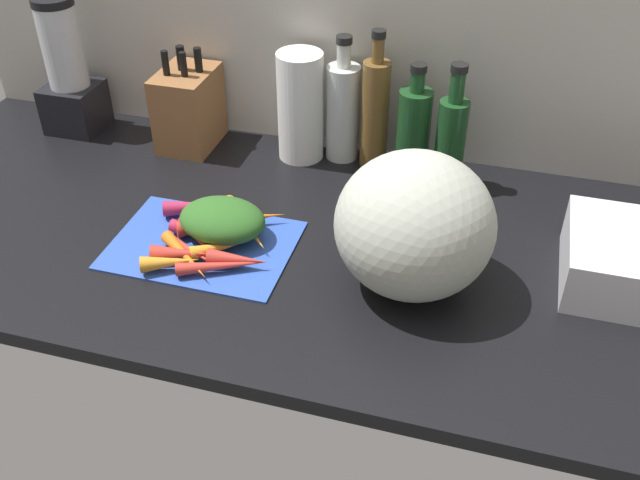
{
  "coord_description": "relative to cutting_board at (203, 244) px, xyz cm",
  "views": [
    {
      "loc": [
        43.36,
        -107.84,
        82.89
      ],
      "look_at": [
        15.79,
        -11.69,
        8.4
      ],
      "focal_mm": 40.1,
      "sensor_mm": 36.0,
      "label": 1
    }
  ],
  "objects": [
    {
      "name": "carrot_7",
      "position": [
        9.04,
        -4.9,
        1.98
      ],
      "size": [
        11.11,
        4.59,
        3.16
      ],
      "primitive_type": "cone",
      "rotation": [
        0.0,
        1.57,
        0.14
      ],
      "color": "red",
      "rests_on": "cutting_board"
    },
    {
      "name": "winter_squash",
      "position": [
        40.12,
        -0.28,
        12.46
      ],
      "size": [
        27.4,
        26.43,
        25.72
      ],
      "primitive_type": "ellipsoid",
      "color": "#B2B7A8",
      "rests_on": "ground_plane"
    },
    {
      "name": "bottle_1",
      "position": [
        24.57,
        39.26,
        12.54
      ],
      "size": [
        6.02,
        6.02,
        31.05
      ],
      "color": "brown",
      "rests_on": "ground_plane"
    },
    {
      "name": "wall_back",
      "position": [
        8.48,
        47.35,
        29.6
      ],
      "size": [
        170.0,
        3.0,
        60.0
      ],
      "primitive_type": "cube",
      "color": "#BCB7AD",
      "rests_on": "ground_plane"
    },
    {
      "name": "carrot_10",
      "position": [
        -2.59,
        9.46,
        2.02
      ],
      "size": [
        17.97,
        9.35,
        3.24
      ],
      "primitive_type": "cone",
      "rotation": [
        0.0,
        1.57,
        0.36
      ],
      "color": "#B2264C",
      "rests_on": "cutting_board"
    },
    {
      "name": "carrot_4",
      "position": [
        5.45,
        7.68,
        1.93
      ],
      "size": [
        16.6,
        10.13,
        3.07
      ],
      "primitive_type": "cone",
      "rotation": [
        0.0,
        1.57,
        0.45
      ],
      "color": "orange",
      "rests_on": "cutting_board"
    },
    {
      "name": "cutting_board",
      "position": [
        0.0,
        0.0,
        0.0
      ],
      "size": [
        34.58,
        25.14,
        0.8
      ],
      "primitive_type": "cube",
      "color": "#2D51B7",
      "rests_on": "ground_plane"
    },
    {
      "name": "carrot_greens_pile",
      "position": [
        3.03,
        3.35,
        3.97
      ],
      "size": [
        16.87,
        12.98,
        7.14
      ],
      "primitive_type": "ellipsoid",
      "color": "#2D6023",
      "rests_on": "cutting_board"
    },
    {
      "name": "ground_plane",
      "position": [
        8.48,
        8.85,
        -1.9
      ],
      "size": [
        170.0,
        80.0,
        3.0
      ],
      "primitive_type": "cube",
      "color": "black"
    },
    {
      "name": "dish_rack",
      "position": [
        77.66,
        10.57,
        4.53
      ],
      "size": [
        23.27,
        22.72,
        9.86
      ],
      "primitive_type": "cube",
      "color": "silver",
      "rests_on": "ground_plane"
    },
    {
      "name": "carrot_0",
      "position": [
        -2.29,
        -9.04,
        1.96
      ],
      "size": [
        10.79,
        7.2,
        3.13
      ],
      "primitive_type": "cone",
      "rotation": [
        0.0,
        1.57,
        0.43
      ],
      "color": "orange",
      "rests_on": "cutting_board"
    },
    {
      "name": "bottle_0",
      "position": [
        17.02,
        40.78,
        11.19
      ],
      "size": [
        7.5,
        7.5,
        28.49
      ],
      "color": "silver",
      "rests_on": "ground_plane"
    },
    {
      "name": "knife_block",
      "position": [
        -18.61,
        36.86,
        8.76
      ],
      "size": [
        11.79,
        16.02,
        23.4
      ],
      "color": "brown",
      "rests_on": "ground_plane"
    },
    {
      "name": "carrot_6",
      "position": [
        0.97,
        4.98,
        2.01
      ],
      "size": [
        14.58,
        11.86,
        3.22
      ],
      "primitive_type": "cone",
      "rotation": [
        0.0,
        1.57,
        0.63
      ],
      "color": "red",
      "rests_on": "cutting_board"
    },
    {
      "name": "carrot_1",
      "position": [
        7.16,
        -6.99,
        1.65
      ],
      "size": [
        16.43,
        9.06,
        2.5
      ],
      "primitive_type": "cone",
      "rotation": [
        0.0,
        1.57,
        0.41
      ],
      "color": "red",
      "rests_on": "cutting_board"
    },
    {
      "name": "carrot_5",
      "position": [
        -1.42,
        -6.31,
        2.08
      ],
      "size": [
        11.31,
        6.11,
        3.37
      ],
      "primitive_type": "cone",
      "rotation": [
        0.0,
        1.57,
        0.27
      ],
      "color": "red",
      "rests_on": "cutting_board"
    },
    {
      "name": "carrot_2",
      "position": [
        0.21,
        -4.52,
        1.42
      ],
      "size": [
        11.02,
        6.19,
        2.05
      ],
      "primitive_type": "cone",
      "rotation": [
        0.0,
        1.57,
        -0.4
      ],
      "color": "red",
      "rests_on": "cutting_board"
    },
    {
      "name": "carrot_11",
      "position": [
        -0.5,
        -6.32,
        1.67
      ],
      "size": [
        13.54,
        11.37,
        2.55
      ],
      "primitive_type": "cone",
      "rotation": [
        0.0,
        1.57,
        -0.66
      ],
      "color": "orange",
      "rests_on": "cutting_board"
    },
    {
      "name": "blender_appliance",
      "position": [
        -48.64,
        36.44,
        13.44
      ],
      "size": [
        12.33,
        12.33,
        32.07
      ],
      "color": "black",
      "rests_on": "ground_plane"
    },
    {
      "name": "bottle_2",
      "position": [
        33.56,
        36.8,
        10.25
      ],
      "size": [
        7.2,
        7.2,
        25.83
      ],
      "color": "#19421E",
      "rests_on": "ground_plane"
    },
    {
      "name": "carrot_3",
      "position": [
        -0.36,
        1.49,
        1.76
      ],
      "size": [
        13.59,
        3.35,
        2.73
      ],
      "primitive_type": "cone",
      "rotation": [
        0.0,
        1.57,
        -0.05
      ],
      "color": "#B2264C",
      "rests_on": "cutting_board"
    },
    {
      "name": "carrot_12",
      "position": [
        6.7,
        5.63,
        2.1
      ],
      "size": [
        14.77,
        14.95,
        3.4
      ],
      "primitive_type": "cone",
      "rotation": [
        0.0,
        1.57,
        -0.79
      ],
      "color": "orange",
      "rests_on": "cutting_board"
    },
    {
      "name": "carrot_9",
      "position": [
        0.42,
        -1.15,
        1.44
      ],
      "size": [
        14.39,
        12.9,
        2.07
      ],
      "primitive_type": "cone",
      "rotation": [
        0.0,
        1.57,
        -0.72
      ],
      "color": "red",
      "rests_on": "cutting_board"
    },
    {
      "name": "carrot_8",
      "position": [
        4.7,
        -1.97,
        1.76
      ],
      "size": [
        10.97,
        9.27,
        2.72
      ],
      "primitive_type": "cone",
      "rotation": [
        0.0,
        1.57,
        0.65
      ],
      "color": "orange",
      "rests_on": "cutting_board"
    },
    {
      "name": "paper_towel_roll",
      "position": [
        7.95,
        38.35,
        11.93
      ],
      "size": [
        10.19,
        10.19,
        24.65
      ],
      "primitive_type": "cylinder",
      "color": "white",
      "rests_on": "ground_plane"
    },
    {
      "name": "bottle_3",
      "position": [
        41.69,
        35.49,
        10.55
      ],
      "size": [
        6.31,
        6.31,
        27.33
      ],
      "color": "#19421E",
      "rests_on": "ground_plane"
    }
  ]
}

